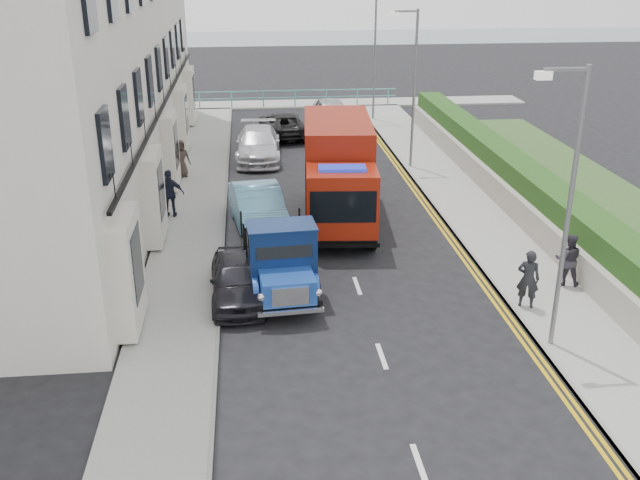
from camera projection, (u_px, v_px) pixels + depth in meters
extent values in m
plane|color=black|center=(368.00, 318.00, 19.38)|extent=(120.00, 120.00, 0.00)
cube|color=gray|center=(195.00, 211.00, 27.15)|extent=(2.40, 38.00, 0.12)
cube|color=gray|center=(463.00, 202.00, 28.16)|extent=(2.60, 38.00, 0.12)
cube|color=gray|center=(294.00, 104.00, 46.08)|extent=(30.00, 2.50, 0.12)
plane|color=slate|center=(274.00, 46.00, 74.67)|extent=(120.00, 120.00, 0.00)
cube|color=silver|center=(78.00, 13.00, 27.82)|extent=(6.00, 30.00, 14.00)
cube|color=black|center=(167.00, 99.00, 29.40)|extent=(0.12, 28.00, 0.10)
cube|color=#B2AD9E|center=(496.00, 189.00, 28.10)|extent=(0.30, 28.00, 1.00)
cube|color=#234416|center=(514.00, 179.00, 28.01)|extent=(1.20, 28.00, 1.70)
cube|color=#59B2A5|center=(295.00, 91.00, 44.96)|extent=(13.00, 0.08, 0.06)
cube|color=#59B2A5|center=(295.00, 97.00, 45.12)|extent=(13.00, 0.06, 0.05)
cylinder|color=slate|center=(568.00, 217.00, 16.63)|extent=(0.12, 0.12, 7.00)
cube|color=slate|center=(566.00, 69.00, 15.30)|extent=(1.00, 0.08, 0.08)
cube|color=beige|center=(543.00, 75.00, 15.30)|extent=(0.35, 0.18, 0.18)
cylinder|color=slate|center=(414.00, 92.00, 31.37)|extent=(0.12, 0.12, 7.00)
cube|color=slate|center=(406.00, 11.00, 30.05)|extent=(1.00, 0.08, 0.08)
cube|color=beige|center=(395.00, 14.00, 30.04)|extent=(0.35, 0.18, 0.18)
cylinder|color=slate|center=(375.00, 60.00, 40.59)|extent=(0.12, 0.12, 7.00)
cylinder|color=black|center=(256.00, 297.00, 19.54)|extent=(0.30, 0.90, 0.89)
cylinder|color=black|center=(315.00, 293.00, 19.81)|extent=(0.30, 0.90, 0.89)
cylinder|color=black|center=(248.00, 260.00, 21.91)|extent=(0.30, 0.90, 0.89)
cylinder|color=black|center=(301.00, 256.00, 22.17)|extent=(0.30, 0.90, 0.89)
cube|color=black|center=(280.00, 271.00, 20.81)|extent=(2.08, 4.56, 0.17)
cube|color=#204CB0|center=(287.00, 286.00, 19.12)|extent=(1.52, 1.30, 0.67)
cube|color=silver|center=(290.00, 297.00, 18.56)|extent=(0.97, 0.14, 0.51)
cube|color=#0E224F|center=(282.00, 253.00, 19.89)|extent=(1.93, 1.24, 1.62)
cube|color=black|center=(275.00, 250.00, 21.74)|extent=(2.13, 2.73, 0.11)
cylinder|color=black|center=(311.00, 235.00, 23.63)|extent=(0.39, 1.07, 1.05)
cylinder|color=black|center=(371.00, 234.00, 23.67)|extent=(0.39, 1.07, 1.05)
cylinder|color=black|center=(311.00, 205.00, 26.36)|extent=(0.39, 1.07, 1.05)
cylinder|color=black|center=(364.00, 205.00, 26.40)|extent=(0.39, 1.07, 1.05)
cylinder|color=black|center=(310.00, 188.00, 28.30)|extent=(0.39, 1.07, 1.05)
cylinder|color=black|center=(360.00, 188.00, 28.34)|extent=(0.39, 1.07, 1.05)
cube|color=black|center=(338.00, 205.00, 25.87)|extent=(2.73, 6.82, 0.24)
cube|color=maroon|center=(342.00, 201.00, 23.20)|extent=(2.43, 1.99, 2.09)
cube|color=black|center=(343.00, 207.00, 22.35)|extent=(2.09, 0.25, 1.05)
cube|color=maroon|center=(337.00, 157.00, 26.28)|extent=(2.78, 5.13, 2.86)
imported|color=black|center=(237.00, 279.00, 20.17)|extent=(1.65, 3.81, 1.28)
imported|color=teal|center=(259.00, 209.00, 25.27)|extent=(2.24, 4.86, 1.55)
imported|color=silver|center=(258.00, 144.00, 33.86)|extent=(2.23, 5.13, 1.47)
imported|color=black|center=(283.00, 124.00, 38.08)|extent=(2.71, 4.95, 1.31)
imported|color=#B8B8BE|center=(331.00, 113.00, 40.15)|extent=(2.02, 4.68, 1.57)
imported|color=black|center=(528.00, 279.00, 19.45)|extent=(0.72, 0.61, 1.68)
imported|color=#312C36|center=(568.00, 260.00, 20.78)|extent=(0.90, 0.79, 1.58)
imported|color=#191E2E|center=(170.00, 194.00, 26.11)|extent=(1.06, 0.48, 1.78)
imported|color=#362D27|center=(181.00, 158.00, 30.79)|extent=(0.94, 0.78, 1.63)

